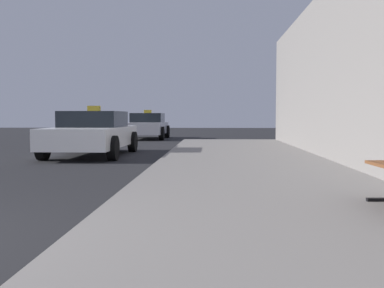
{
  "coord_description": "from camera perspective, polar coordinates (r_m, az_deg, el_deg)",
  "views": [
    {
      "loc": [
        3.24,
        -3.52,
        1.14
      ],
      "look_at": [
        2.92,
        3.3,
        0.72
      ],
      "focal_mm": 43.27,
      "sensor_mm": 36.0,
      "label": 1
    }
  ],
  "objects": [
    {
      "name": "sidewalk",
      "position": [
        3.76,
        14.6,
        -13.09
      ],
      "size": [
        4.0,
        32.0,
        0.15
      ],
      "primitive_type": "cube",
      "color": "gray",
      "rests_on": "ground_plane"
    },
    {
      "name": "car_white",
      "position": [
        13.56,
        -12.14,
        1.34
      ],
      "size": [
        2.04,
        4.48,
        1.43
      ],
      "rotation": [
        0.0,
        0.0,
        3.14
      ],
      "color": "white",
      "rests_on": "ground_plane"
    },
    {
      "name": "car_silver",
      "position": [
        22.9,
        -5.53,
        2.25
      ],
      "size": [
        1.93,
        4.04,
        1.43
      ],
      "rotation": [
        0.0,
        0.0,
        3.14
      ],
      "color": "#B7B7BF",
      "rests_on": "ground_plane"
    }
  ]
}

